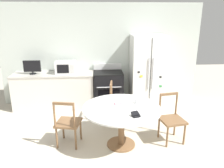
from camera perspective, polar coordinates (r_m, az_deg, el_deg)
ground_plane at (r=3.84m, az=-1.77°, el=-19.08°), size 14.00×14.00×0.00m
back_wall at (r=5.82m, az=-2.96°, el=7.69°), size 5.20×0.10×2.60m
kitchen_counter at (r=5.78m, az=-14.79°, el=-1.63°), size 2.01×0.64×0.90m
refrigerator at (r=5.61m, az=9.13°, el=3.17°), size 0.83×0.76×1.84m
oven_range at (r=5.65m, az=-0.99°, el=-1.29°), size 0.73×0.68×1.08m
microwave at (r=5.58m, az=-12.00°, el=4.30°), size 0.49×0.36×0.30m
countertop_tv at (r=5.72m, az=-20.13°, el=4.25°), size 0.41×0.16×0.34m
dining_table at (r=3.89m, az=2.49°, el=-7.73°), size 1.38×1.38×0.75m
dining_chair_far at (r=4.85m, az=1.65°, el=-4.98°), size 0.47×0.47×0.90m
dining_chair_left at (r=4.06m, az=-11.45°, el=-10.00°), size 0.49×0.49×0.90m
dining_chair_right at (r=4.27m, az=15.25°, el=-8.88°), size 0.49×0.49×0.90m
candle_glass at (r=4.01m, az=6.53°, el=-4.53°), size 0.08×0.08×0.09m
folded_napkin at (r=3.97m, az=1.97°, el=-4.89°), size 0.20×0.13×0.05m
wallet at (r=3.52m, az=6.18°, el=-7.98°), size 0.16×0.16×0.07m
mail_stack at (r=4.19m, az=3.75°, el=-3.89°), size 0.34×0.37×0.02m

